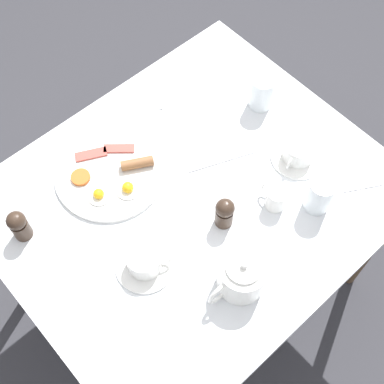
{
  "coord_description": "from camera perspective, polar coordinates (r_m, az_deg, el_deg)",
  "views": [
    {
      "loc": [
        -0.54,
        0.48,
        2.01
      ],
      "look_at": [
        0.0,
        0.0,
        0.73
      ],
      "focal_mm": 50.0,
      "sensor_mm": 36.0,
      "label": 1
    }
  ],
  "objects": [
    {
      "name": "breakfast_plate",
      "position": [
        1.53,
        -8.65,
        1.96
      ],
      "size": [
        0.31,
        0.31,
        0.04
      ],
      "color": "white",
      "rests_on": "table"
    },
    {
      "name": "teacup_with_saucer_right",
      "position": [
        1.56,
        11.31,
        4.19
      ],
      "size": [
        0.16,
        0.16,
        0.07
      ],
      "color": "white",
      "rests_on": "table"
    },
    {
      "name": "wine_glass_spare",
      "position": [
        1.25,
        -5.34,
        -19.73
      ],
      "size": [
        0.07,
        0.07,
        0.13
      ],
      "color": "white",
      "rests_on": "table"
    },
    {
      "name": "water_glass_short",
      "position": [
        1.64,
        7.44,
        10.48
      ],
      "size": [
        0.07,
        0.07,
        0.11
      ],
      "color": "white",
      "rests_on": "table"
    },
    {
      "name": "ground_plane",
      "position": [
        2.13,
        -0.0,
        -9.72
      ],
      "size": [
        8.0,
        8.0,
        0.0
      ],
      "primitive_type": "plane",
      "color": "#333338"
    },
    {
      "name": "spoon_for_tea",
      "position": [
        1.56,
        17.07,
        0.44
      ],
      "size": [
        0.09,
        0.14,
        0.0
      ],
      "rotation": [
        0.0,
        0.0,
        2.61
      ],
      "color": "silver",
      "rests_on": "table"
    },
    {
      "name": "salt_grinder",
      "position": [
        1.45,
        -18.0,
        -3.37
      ],
      "size": [
        0.05,
        0.05,
        0.1
      ],
      "color": "#38281E",
      "rests_on": "table"
    },
    {
      "name": "pepper_grinder",
      "position": [
        1.4,
        3.49,
        -2.19
      ],
      "size": [
        0.05,
        0.05,
        0.1
      ],
      "color": "#38281E",
      "rests_on": "table"
    },
    {
      "name": "teapot_near",
      "position": [
        1.33,
        5.29,
        -8.88
      ],
      "size": [
        0.12,
        0.21,
        0.13
      ],
      "rotation": [
        0.0,
        0.0,
        4.65
      ],
      "color": "white",
      "rests_on": "table"
    },
    {
      "name": "teacup_with_saucer_left",
      "position": [
        1.37,
        -5.06,
        -7.41
      ],
      "size": [
        0.16,
        0.16,
        0.07
      ],
      "color": "white",
      "rests_on": "table"
    },
    {
      "name": "knife_by_plate",
      "position": [
        1.55,
        3.49,
        3.48
      ],
      "size": [
        0.1,
        0.22,
        0.0
      ],
      "rotation": [
        0.0,
        0.0,
        2.76
      ],
      "color": "silver",
      "rests_on": "table"
    },
    {
      "name": "fork_by_plate",
      "position": [
        1.71,
        -2.3,
        11.09
      ],
      "size": [
        0.1,
        0.16,
        0.0
      ],
      "rotation": [
        0.0,
        0.0,
        0.51
      ],
      "color": "silver",
      "rests_on": "table"
    },
    {
      "name": "water_glass_tall",
      "position": [
        1.46,
        13.47,
        -0.3
      ],
      "size": [
        0.07,
        0.07,
        0.11
      ],
      "color": "white",
      "rests_on": "table"
    },
    {
      "name": "table",
      "position": [
        1.55,
        -0.0,
        -1.66
      ],
      "size": [
        0.9,
        1.05,
        0.71
      ],
      "color": "silver",
      "rests_on": "ground_plane"
    },
    {
      "name": "creamer_jug",
      "position": [
        1.46,
        8.94,
        -0.64
      ],
      "size": [
        0.08,
        0.06,
        0.07
      ],
      "color": "white",
      "rests_on": "table"
    }
  ]
}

